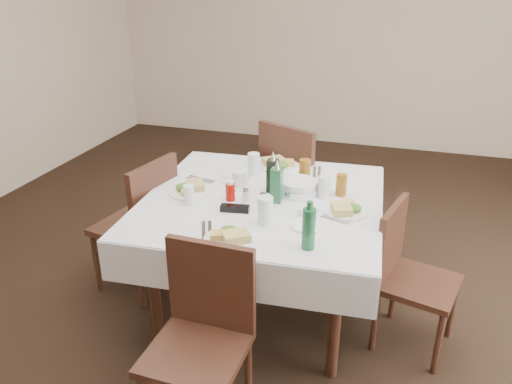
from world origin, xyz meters
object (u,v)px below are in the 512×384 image
Objects in this scene: water_n at (254,164)px; bread_basket at (299,187)px; water_s at (265,210)px; green_bottle at (309,228)px; coffee_mug at (239,180)px; water_w at (189,195)px; chair_south at (203,327)px; chair_north at (295,179)px; ketchup_bottle at (230,191)px; chair_west at (144,218)px; water_e at (324,186)px; dining_table at (262,210)px; chair_east at (406,268)px; oil_cruet_dark at (273,174)px; oil_cruet_green at (277,184)px.

water_n is 0.59× the size of bread_basket.
water_s is 0.32m from green_bottle.
green_bottle is at bearing -47.36° from coffee_mug.
water_w reaches higher than bread_basket.
water_s is 1.06× the size of coffee_mug.
chair_north is at bearing 88.97° from chair_south.
chair_north reaches higher than bread_basket.
chair_south is 3.69× the size of bread_basket.
chair_west is at bearing 174.10° from ketchup_bottle.
water_e reaches higher than chair_south.
dining_table is 6.01× the size of bread_basket.
chair_south is at bearing -136.35° from chair_east.
chair_south reaches higher than bread_basket.
coffee_mug is (-0.21, 0.01, -0.06)m from oil_cruet_dark.
chair_north is 0.79m from water_e.
chair_south is 0.66m from green_bottle.
oil_cruet_dark is at bearing 74.33° from dining_table.
water_s reaches higher than water_e.
chair_south is 0.67m from water_s.
water_w is at bearing 158.95° from green_bottle.
chair_east is 1.62m from chair_west.
green_bottle is at bearing -21.93° from chair_west.
water_e is at bearing 20.73° from dining_table.
oil_cruet_green is 0.31m from coffee_mug.
green_bottle is at bearing -58.72° from oil_cruet_green.
chair_west is at bearing 162.40° from water_s.
water_n is at bearing 68.25° from water_w.
water_s reaches higher than coffee_mug.
dining_table is 11.51× the size of water_e.
water_s is 0.50m from coffee_mug.
ketchup_bottle is (-0.35, -0.21, 0.02)m from bread_basket.
green_bottle is at bearing -57.26° from water_n.
chair_east is 3.27× the size of oil_cruet_green.
chair_east is 0.75m from green_bottle.
water_e is at bearing 31.70° from oil_cruet_green.
chair_east is at bearing -3.60° from dining_table.
water_s is 1.19× the size of water_e.
chair_south is 0.92m from oil_cruet_green.
green_bottle is at bearing -73.32° from bread_basket.
chair_east is at bearing 18.68° from water_s.
chair_east is 0.75m from bread_basket.
ketchup_bottle is at bearing -167.33° from oil_cruet_green.
chair_west reaches higher than water_e.
oil_cruet_green is at bearing -15.30° from dining_table.
water_w is at bearing -150.47° from ketchup_bottle.
bread_basket is (0.34, -0.21, -0.03)m from water_n.
chair_west reaches higher than dining_table.
coffee_mug is (-0.36, -0.02, 0.01)m from bread_basket.
oil_cruet_dark is at bearing 168.87° from chair_east.
water_s is at bearing -79.64° from oil_cruet_dark.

